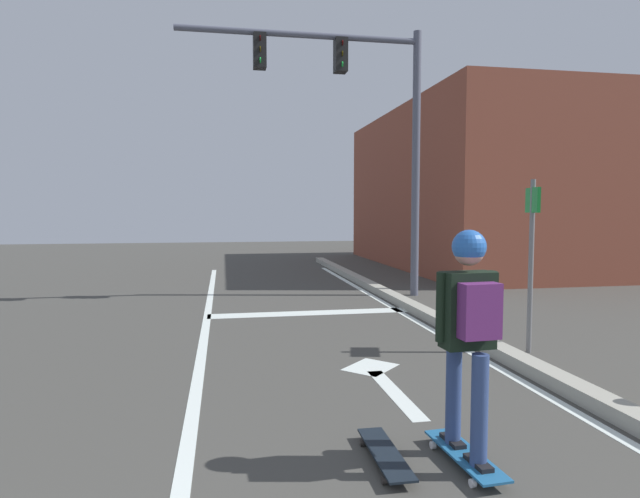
{
  "coord_description": "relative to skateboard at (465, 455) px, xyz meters",
  "views": [
    {
      "loc": [
        -0.17,
        0.29,
        1.73
      ],
      "look_at": [
        1.01,
        6.79,
        1.26
      ],
      "focal_mm": 29.71,
      "sensor_mm": 36.0,
      "label": 1
    }
  ],
  "objects": [
    {
      "name": "lane_line_center",
      "position": [
        -1.88,
        2.44,
        -0.07
      ],
      "size": [
        0.12,
        20.0,
        0.01
      ],
      "primitive_type": "cube",
      "color": "silver",
      "rests_on": "ground"
    },
    {
      "name": "lane_line_curbside",
      "position": [
        1.36,
        2.44,
        -0.07
      ],
      "size": [
        0.12,
        20.0,
        0.01
      ],
      "primitive_type": "cube",
      "color": "silver",
      "rests_on": "ground"
    },
    {
      "name": "stop_bar",
      "position": [
        -0.19,
        5.49,
        -0.07
      ],
      "size": [
        3.4,
        0.4,
        0.01
      ],
      "primitive_type": "cube",
      "color": "silver",
      "rests_on": "ground"
    },
    {
      "name": "lane_arrow_stem",
      "position": [
        -0.02,
        1.45,
        -0.07
      ],
      "size": [
        0.16,
        1.4,
        0.01
      ],
      "primitive_type": "cube",
      "color": "silver",
      "rests_on": "ground"
    },
    {
      "name": "lane_arrow_head",
      "position": [
        -0.02,
        2.3,
        -0.07
      ],
      "size": [
        0.71,
        0.71,
        0.01
      ],
      "primitive_type": "cube",
      "rotation": [
        0.0,
        0.0,
        0.79
      ],
      "color": "silver",
      "rests_on": "ground"
    },
    {
      "name": "curb_strip",
      "position": [
        1.61,
        2.44,
        0.0
      ],
      "size": [
        0.24,
        24.0,
        0.14
      ],
      "primitive_type": "cube",
      "color": "#9F9D8F",
      "rests_on": "ground"
    },
    {
      "name": "skateboard",
      "position": [
        0.0,
        0.0,
        0.0
      ],
      "size": [
        0.27,
        0.83,
        0.08
      ],
      "color": "#1F5C8D",
      "rests_on": "ground"
    },
    {
      "name": "skater",
      "position": [
        0.0,
        -0.02,
        0.96
      ],
      "size": [
        0.43,
        0.59,
        1.53
      ],
      "color": "navy",
      "rests_on": "skateboard"
    },
    {
      "name": "spare_skateboard",
      "position": [
        -0.53,
        0.13,
        -0.01
      ],
      "size": [
        0.22,
        0.82,
        0.08
      ],
      "color": "black",
      "rests_on": "ground"
    },
    {
      "name": "traffic_signal_mast",
      "position": [
        0.99,
        6.99,
        3.77
      ],
      "size": [
        4.78,
        0.34,
        5.29
      ],
      "color": "#525666",
      "rests_on": "ground"
    },
    {
      "name": "street_sign_post",
      "position": [
        2.06,
        2.55,
        1.32
      ],
      "size": [
        0.15,
        0.44,
        2.11
      ],
      "color": "slate",
      "rests_on": "ground"
    },
    {
      "name": "building_block",
      "position": [
        9.39,
        12.33,
        2.33
      ],
      "size": [
        11.76,
        9.83,
        4.8
      ],
      "primitive_type": "cube",
      "color": "brown",
      "rests_on": "ground"
    }
  ]
}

